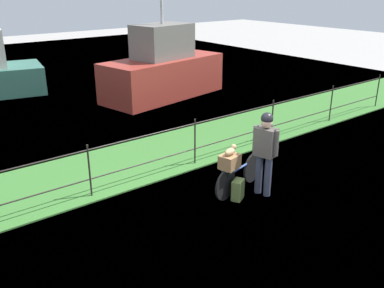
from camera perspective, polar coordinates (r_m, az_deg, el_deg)
The scene contains 10 objects.
ground_plane at distance 7.53m, azimuth 2.95°, elevation -10.45°, with size 60.00×60.00×0.00m, color #9E9993.
grass_strip at distance 9.82m, azimuth -9.00°, elevation -2.71°, with size 27.00×2.40×0.03m, color #38702D.
harbor_water at distance 16.45m, azimuth -21.94°, elevation 5.75°, with size 30.00×30.00×0.00m, color slate.
iron_fence at distance 8.81m, azimuth -6.18°, elevation -0.96°, with size 18.04×0.04×1.10m.
bicycle_main at distance 8.47m, azimuth 6.36°, elevation -4.24°, with size 1.58×0.43×0.62m.
wooden_crate at distance 8.02m, azimuth 5.11°, elevation -2.36°, with size 0.37×0.30×0.27m, color olive.
terrier_dog at distance 7.95m, azimuth 5.26°, elevation -0.91°, with size 0.32×0.20×0.18m.
cyclist_person at distance 8.14m, azimuth 9.87°, elevation -0.37°, with size 0.35×0.53×1.68m.
backpack_on_paving at distance 8.20m, azimuth 6.22°, elevation -6.16°, with size 0.28×0.18×0.40m, color olive.
moored_boat_mid at distance 15.38m, azimuth -3.93°, elevation 9.93°, with size 4.86×2.66×4.17m.
Camera 1 is at (-4.24, -4.82, 3.94)m, focal length 39.43 mm.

